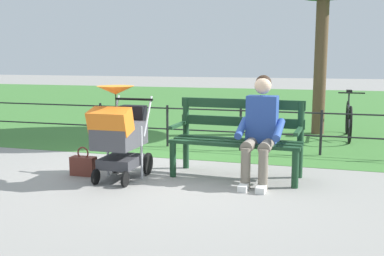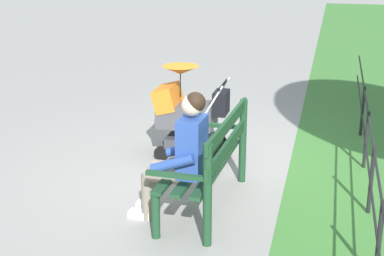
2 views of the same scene
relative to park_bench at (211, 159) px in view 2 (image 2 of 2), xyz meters
name	(u,v)px [view 2 (image 2 of 2)]	position (x,y,z in m)	size (l,w,h in m)	color
ground_plane	(216,174)	(0.86, 0.12, -0.53)	(60.00, 60.00, 0.00)	gray
park_bench	(211,159)	(0.00, 0.00, 0.00)	(1.62, 0.67, 0.96)	#193D23
person_on_bench	(181,153)	(-0.31, 0.22, 0.15)	(0.55, 0.74, 1.28)	slate
stroller	(187,111)	(1.34, 0.59, 0.07)	(0.52, 0.89, 1.15)	black
handbag	(200,134)	(1.88, 0.54, -0.40)	(0.32, 0.14, 0.37)	brown
park_fence	(371,169)	(0.36, -1.55, -0.10)	(8.70, 0.04, 0.70)	black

